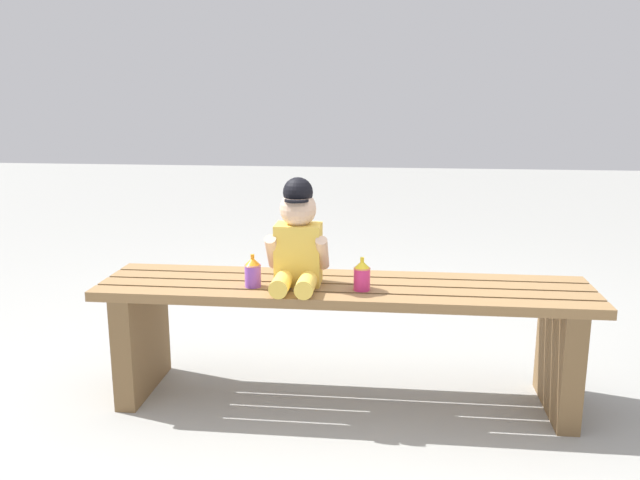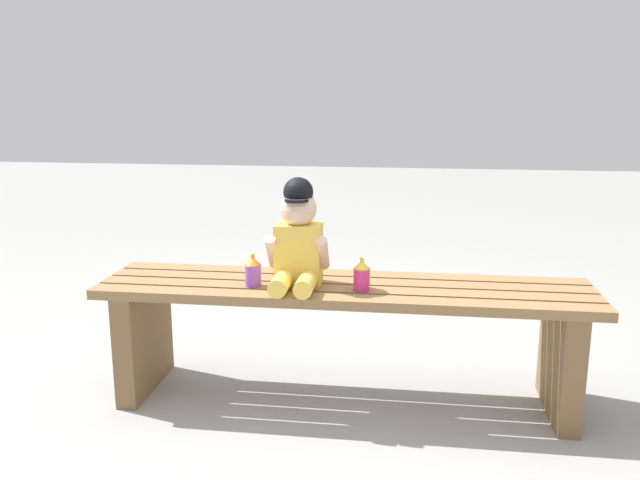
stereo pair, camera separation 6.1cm
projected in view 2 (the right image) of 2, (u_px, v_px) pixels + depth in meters
name	position (u px, v px, depth m)	size (l,w,h in m)	color
ground_plane	(343.00, 399.00, 2.57)	(16.00, 16.00, 0.00)	#999993
park_bench	(344.00, 320.00, 2.50)	(1.86, 0.41, 0.47)	olive
child_figure	(298.00, 239.00, 2.42)	(0.23, 0.27, 0.40)	#F2C64C
sippy_cup_left	(253.00, 271.00, 2.43)	(0.06, 0.06, 0.12)	#8C4CCC
sippy_cup_right	(362.00, 275.00, 2.38)	(0.06, 0.06, 0.12)	#E5337F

